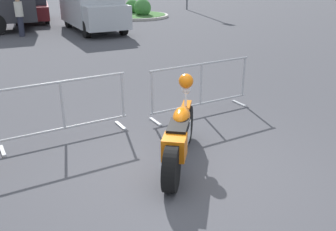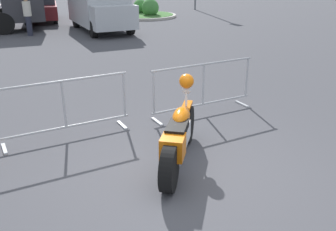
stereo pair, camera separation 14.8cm
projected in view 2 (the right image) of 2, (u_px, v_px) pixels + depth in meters
name	position (u px, v px, depth m)	size (l,w,h in m)	color
ground_plane	(184.00, 173.00, 5.59)	(120.00, 120.00, 0.00)	#424247
motorcycle	(179.00, 135.00, 5.71)	(1.46, 1.89, 1.25)	black
crowd_barrier_near	(64.00, 108.00, 6.56)	(2.36, 0.57, 1.07)	#9EA0A5
crowd_barrier_far	(203.00, 88.00, 7.66)	(2.36, 0.57, 1.07)	#9EA0A5
delivery_van	(99.00, 4.00, 17.64)	(2.04, 5.02, 2.31)	#B2B7BC
parked_car_maroon	(40.00, 8.00, 20.80)	(2.34, 4.48, 1.45)	maroon
pedestrian	(28.00, 14.00, 16.32)	(0.37, 0.37, 1.69)	#262838
planter_island	(145.00, 12.00, 22.83)	(4.09, 4.09, 1.09)	#ADA89E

